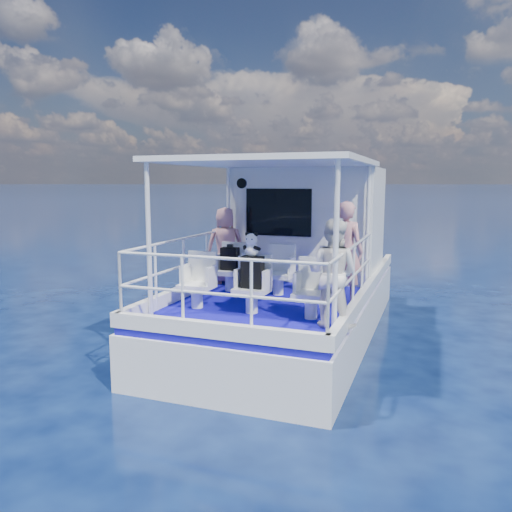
{
  "coord_description": "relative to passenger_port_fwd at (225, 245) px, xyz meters",
  "views": [
    {
      "loc": [
        2.53,
        -7.83,
        2.81
      ],
      "look_at": [
        -0.19,
        -0.4,
        1.65
      ],
      "focal_mm": 35.0,
      "sensor_mm": 36.0,
      "label": 1
    }
  ],
  "objects": [
    {
      "name": "railings",
      "position": [
        1.25,
        -1.38,
        -0.23
      ],
      "size": [
        2.84,
        3.59,
        1.0
      ],
      "primitive_type": null,
      "color": "white",
      "rests_on": "deck"
    },
    {
      "name": "seat_stbd_fwd",
      "position": [
        2.15,
        -0.6,
        -0.54
      ],
      "size": [
        0.48,
        0.46,
        0.38
      ],
      "primitive_type": "cube",
      "color": "white",
      "rests_on": "deck"
    },
    {
      "name": "seat_port_aft",
      "position": [
        0.35,
        -1.9,
        -0.54
      ],
      "size": [
        0.48,
        0.46,
        0.38
      ],
      "primitive_type": "cube",
      "color": "white",
      "rests_on": "deck"
    },
    {
      "name": "seat_port_fwd",
      "position": [
        0.35,
        -0.6,
        -0.54
      ],
      "size": [
        0.48,
        0.46,
        0.38
      ],
      "primitive_type": "cube",
      "color": "white",
      "rests_on": "deck"
    },
    {
      "name": "backpack_center",
      "position": [
        1.27,
        -1.92,
        -0.11
      ],
      "size": [
        0.31,
        0.18,
        0.47
      ],
      "primitive_type": "cube",
      "color": "black",
      "rests_on": "seat_center_aft"
    },
    {
      "name": "compact_camera",
      "position": [
        0.37,
        -0.64,
        0.08
      ],
      "size": [
        0.1,
        0.06,
        0.06
      ],
      "primitive_type": "cube",
      "color": "black",
      "rests_on": "backpack_port"
    },
    {
      "name": "canopy",
      "position": [
        1.25,
        -1.0,
        1.51
      ],
      "size": [
        3.0,
        3.2,
        0.08
      ],
      "primitive_type": "cube",
      "color": "white",
      "rests_on": "cabin"
    },
    {
      "name": "passenger_port_fwd",
      "position": [
        0.0,
        0.0,
        0.0
      ],
      "size": [
        0.65,
        0.57,
        1.46
      ],
      "primitive_type": "imported",
      "rotation": [
        0.0,
        0.0,
        3.55
      ],
      "color": "#D38888",
      "rests_on": "deck"
    },
    {
      "name": "cabin",
      "position": [
        1.25,
        1.5,
        0.37
      ],
      "size": [
        2.85,
        2.0,
        2.2
      ],
      "primitive_type": "cube",
      "color": "white",
      "rests_on": "deck"
    },
    {
      "name": "ground",
      "position": [
        1.25,
        -0.8,
        -1.63
      ],
      "size": [
        2000.0,
        2000.0,
        0.0
      ],
      "primitive_type": "plane",
      "color": "#071134",
      "rests_on": "ground"
    },
    {
      "name": "seat_center_fwd",
      "position": [
        1.25,
        -0.6,
        -0.54
      ],
      "size": [
        0.48,
        0.46,
        0.38
      ],
      "primitive_type": "cube",
      "color": "white",
      "rests_on": "deck"
    },
    {
      "name": "hull",
      "position": [
        1.25,
        0.2,
        -1.63
      ],
      "size": [
        3.0,
        7.0,
        1.6
      ],
      "primitive_type": "cube",
      "color": "white",
      "rests_on": "ground"
    },
    {
      "name": "seat_center_aft",
      "position": [
        1.25,
        -1.9,
        -0.54
      ],
      "size": [
        0.48,
        0.46,
        0.38
      ],
      "primitive_type": "cube",
      "color": "white",
      "rests_on": "deck"
    },
    {
      "name": "passenger_stbd_aft",
      "position": [
        2.5,
        -2.19,
        -0.01
      ],
      "size": [
        0.78,
        0.66,
        1.45
      ],
      "primitive_type": "imported",
      "rotation": [
        0.0,
        0.0,
        2.97
      ],
      "color": "white",
      "rests_on": "deck"
    },
    {
      "name": "seat_stbd_aft",
      "position": [
        2.15,
        -1.9,
        -0.54
      ],
      "size": [
        0.48,
        0.46,
        0.38
      ],
      "primitive_type": "cube",
      "color": "white",
      "rests_on": "deck"
    },
    {
      "name": "canopy_posts",
      "position": [
        1.25,
        -1.05,
        0.37
      ],
      "size": [
        2.77,
        2.97,
        2.2
      ],
      "color": "white",
      "rests_on": "deck"
    },
    {
      "name": "deck",
      "position": [
        1.25,
        0.2,
        -0.78
      ],
      "size": [
        2.9,
        6.9,
        0.1
      ],
      "primitive_type": "cube",
      "color": "#120B9C",
      "rests_on": "hull"
    },
    {
      "name": "passenger_stbd_fwd",
      "position": [
        2.4,
        -0.63,
        0.08
      ],
      "size": [
        0.68,
        0.54,
        1.63
      ],
      "primitive_type": "imported",
      "rotation": [
        0.0,
        0.0,
        2.85
      ],
      "color": "#D0878C",
      "rests_on": "deck"
    },
    {
      "name": "panda",
      "position": [
        1.25,
        -1.9,
        0.3
      ],
      "size": [
        0.23,
        0.19,
        0.35
      ],
      "primitive_type": null,
      "color": "white",
      "rests_on": "backpack_center"
    },
    {
      "name": "backpack_port",
      "position": [
        0.36,
        -0.62,
        -0.15
      ],
      "size": [
        0.31,
        0.17,
        0.4
      ],
      "primitive_type": "cube",
      "color": "black",
      "rests_on": "seat_port_fwd"
    }
  ]
}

